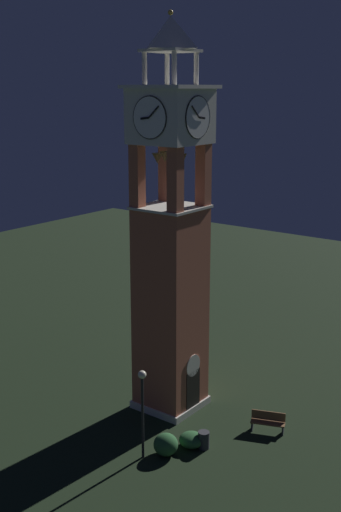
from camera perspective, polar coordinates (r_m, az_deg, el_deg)
The scene contains 8 objects.
ground at distance 33.93m, azimuth -0.00°, elevation -12.97°, with size 80.00×80.00×0.00m, color black.
clock_tower at distance 31.04m, azimuth 0.00°, elevation 0.31°, with size 3.36×3.36×19.02m.
park_bench at distance 31.75m, azimuth 8.58°, elevation -14.22°, with size 0.99×1.65×0.95m.
lamp_post at distance 28.36m, azimuth -2.49°, elevation -12.42°, with size 0.36×0.36×4.11m.
trash_bin at distance 30.19m, azimuth 2.94°, elevation -15.87°, with size 0.52×0.52×0.80m, color #2D2D33.
shrub_near_entry at distance 30.32m, azimuth 1.84°, elevation -15.87°, with size 1.12×1.12×0.66m, color #28562D.
shrub_left_of_tower at distance 29.64m, azimuth -0.42°, elevation -16.27°, with size 1.09×1.09×0.99m, color #28562D.
shrub_behind_bench at distance 36.34m, azimuth -0.47°, elevation -10.43°, with size 0.77×0.77×0.67m, color #28562D.
Camera 1 is at (-24.00, -18.15, 15.69)m, focal length 45.42 mm.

